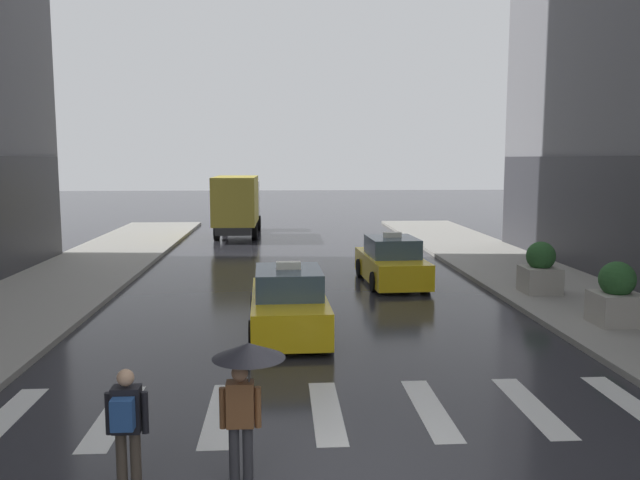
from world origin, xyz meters
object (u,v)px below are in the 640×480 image
object	(u,v)px
planter_near_corner	(616,296)
planter_mid_block	(540,270)
box_truck	(237,203)
pedestrian_with_backpack	(126,421)
pedestrian_with_umbrella	(246,375)
taxi_second	(391,263)
taxi_lead	(289,304)

from	to	relation	value
planter_near_corner	planter_mid_block	xyz separation A→B (m)	(-0.35, 3.91, 0.00)
box_truck	planter_near_corner	xyz separation A→B (m)	(10.81, -20.22, -0.98)
planter_near_corner	pedestrian_with_backpack	bearing A→B (deg)	-144.67
pedestrian_with_umbrella	planter_near_corner	world-z (taller)	pedestrian_with_umbrella
taxi_second	pedestrian_with_umbrella	bearing A→B (deg)	-107.46
taxi_lead	planter_mid_block	bearing A→B (deg)	24.89
taxi_lead	box_truck	bearing A→B (deg)	97.29
taxi_second	pedestrian_with_umbrella	size ratio (longest dim) A/B	2.38
pedestrian_with_umbrella	pedestrian_with_backpack	xyz separation A→B (m)	(-1.52, -0.13, -0.54)
taxi_lead	planter_mid_block	world-z (taller)	taxi_lead
taxi_lead	taxi_second	distance (m)	7.14
pedestrian_with_umbrella	planter_mid_block	size ratio (longest dim) A/B	1.21
pedestrian_with_backpack	planter_mid_block	size ratio (longest dim) A/B	1.03
pedestrian_with_backpack	planter_near_corner	xyz separation A→B (m)	(10.43, 7.39, -0.10)
pedestrian_with_backpack	planter_mid_block	world-z (taller)	planter_mid_block
box_truck	pedestrian_with_backpack	bearing A→B (deg)	-89.21
pedestrian_with_backpack	planter_near_corner	distance (m)	12.78
box_truck	taxi_lead	bearing A→B (deg)	-82.71
pedestrian_with_backpack	taxi_lead	bearing A→B (deg)	74.12
box_truck	planter_mid_block	bearing A→B (deg)	-57.33
box_truck	pedestrian_with_umbrella	bearing A→B (deg)	-86.04
pedestrian_with_umbrella	taxi_lead	bearing A→B (deg)	85.04
pedestrian_with_backpack	planter_near_corner	world-z (taller)	planter_near_corner
pedestrian_with_umbrella	planter_near_corner	distance (m)	11.51
pedestrian_with_umbrella	pedestrian_with_backpack	bearing A→B (deg)	-175.17
pedestrian_with_backpack	planter_near_corner	size ratio (longest dim) A/B	1.03
pedestrian_with_umbrella	planter_mid_block	xyz separation A→B (m)	(8.55, 11.17, -0.64)
pedestrian_with_backpack	taxi_second	bearing A→B (deg)	67.12
planter_mid_block	taxi_second	bearing A→B (deg)	149.84
taxi_second	pedestrian_with_backpack	bearing A→B (deg)	-112.88
planter_near_corner	pedestrian_with_umbrella	bearing A→B (deg)	-140.80
taxi_lead	pedestrian_with_backpack	distance (m)	7.94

